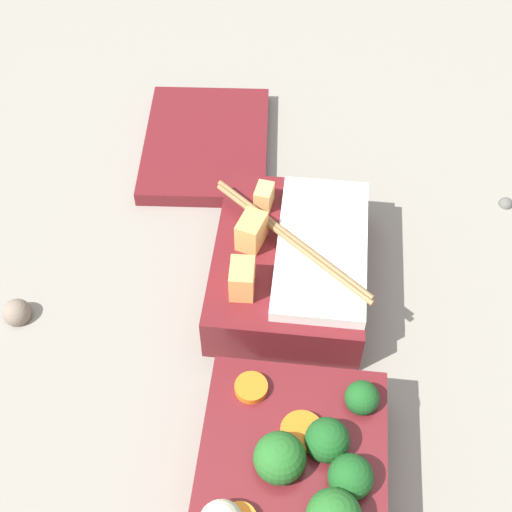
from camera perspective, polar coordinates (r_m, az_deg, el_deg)
name	(u,v)px	position (r m, az deg, el deg)	size (l,w,h in m)	color
ground_plane	(279,371)	(0.63, 1.86, -9.21)	(3.00, 3.00, 0.00)	gray
bento_tray_vegetable	(293,485)	(0.56, 2.97, -17.83)	(0.19, 0.14, 0.08)	maroon
bento_tray_rice	(291,263)	(0.67, 2.80, -0.55)	(0.19, 0.16, 0.08)	maroon
bento_lid	(206,144)	(0.81, -4.00, 8.95)	(0.18, 0.14, 0.02)	maroon
pebble_0	(17,313)	(0.70, -18.56, -4.32)	(0.03, 0.03, 0.03)	#7A6B5B
pebble_1	(506,202)	(0.80, 19.40, 4.10)	(0.02, 0.02, 0.02)	#595651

